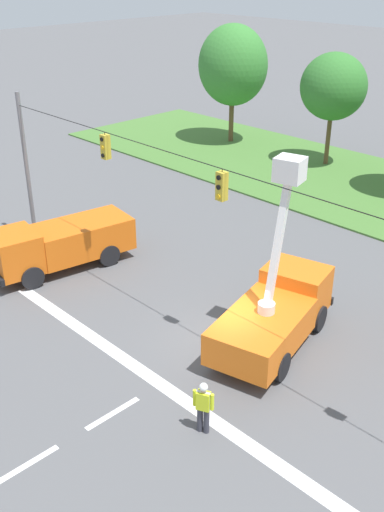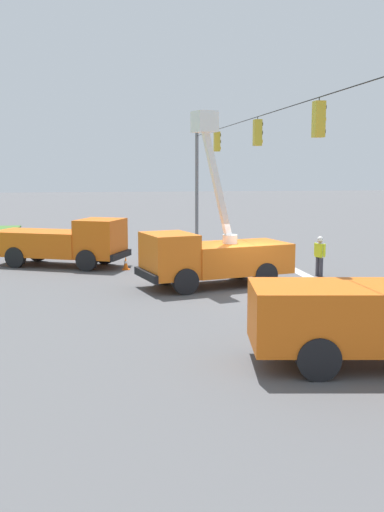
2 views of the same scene
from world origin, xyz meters
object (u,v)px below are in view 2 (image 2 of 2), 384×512
object	(u,v)px
road_worker	(320,254)
utility_truck_bucket_lift	(211,253)
traffic_cone_mid_right	(126,263)
utility_truck_support_far	(64,242)
traffic_cone_mid_left	(91,250)
traffic_cone_foreground_left	(157,264)

from	to	relation	value
road_worker	utility_truck_bucket_lift	bearing A→B (deg)	105.87
traffic_cone_mid_right	utility_truck_support_far	bearing A→B (deg)	62.21
road_worker	traffic_cone_mid_right	world-z (taller)	road_worker
traffic_cone_mid_left	utility_truck_bucket_lift	bearing A→B (deg)	-152.87
traffic_cone_mid_right	utility_truck_bucket_lift	bearing A→B (deg)	-144.78
traffic_cone_foreground_left	road_worker	bearing A→B (deg)	-109.75
utility_truck_support_far	traffic_cone_mid_left	world-z (taller)	utility_truck_support_far
utility_truck_bucket_lift	utility_truck_support_far	world-z (taller)	utility_truck_bucket_lift
traffic_cone_foreground_left	traffic_cone_mid_left	distance (m)	6.27
utility_truck_bucket_lift	traffic_cone_mid_right	distance (m)	5.65
utility_truck_support_far	road_worker	distance (m)	12.12
road_worker	traffic_cone_mid_right	size ratio (longest dim) A/B	2.81
utility_truck_support_far	traffic_cone_mid_right	bearing A→B (deg)	-117.79
utility_truck_support_far	traffic_cone_foreground_left	distance (m)	4.85
road_worker	traffic_cone_mid_left	world-z (taller)	road_worker
utility_truck_support_far	traffic_cone_mid_left	distance (m)	3.71
traffic_cone_foreground_left	traffic_cone_mid_right	world-z (taller)	traffic_cone_foreground_left
utility_truck_support_far	traffic_cone_foreground_left	bearing A→B (deg)	-116.16
traffic_cone_foreground_left	traffic_cone_mid_left	xyz separation A→B (m)	(5.49, 3.04, -0.00)
utility_truck_support_far	utility_truck_bucket_lift	bearing A→B (deg)	-134.87
utility_truck_bucket_lift	traffic_cone_mid_right	xyz separation A→B (m)	(4.54, 3.20, -1.04)
utility_truck_bucket_lift	road_worker	distance (m)	5.35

